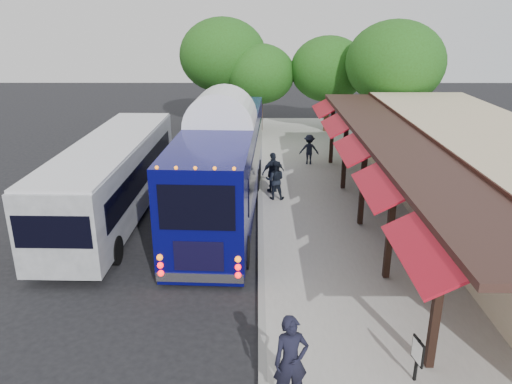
% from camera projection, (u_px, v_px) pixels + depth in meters
% --- Properties ---
extents(ground, '(90.00, 90.00, 0.00)m').
position_uv_depth(ground, '(260.00, 283.00, 15.05)').
color(ground, black).
rests_on(ground, ground).
extents(sidewalk, '(10.00, 40.00, 0.15)m').
position_uv_depth(sidewalk, '(392.00, 227.00, 18.77)').
color(sidewalk, '#9E9B93').
rests_on(sidewalk, ground).
extents(curb, '(0.20, 40.00, 0.16)m').
position_uv_depth(curb, '(261.00, 227.00, 18.79)').
color(curb, gray).
rests_on(curb, ground).
extents(station_shelter, '(8.15, 20.00, 3.60)m').
position_uv_depth(station_shelter, '(489.00, 183.00, 18.16)').
color(station_shelter, tan).
rests_on(station_shelter, ground).
extents(coach_bus, '(3.21, 12.51, 3.97)m').
position_uv_depth(coach_bus, '(223.00, 162.00, 19.68)').
color(coach_bus, '#070754').
rests_on(coach_bus, ground).
extents(city_bus, '(2.76, 11.48, 3.07)m').
position_uv_depth(city_bus, '(113.00, 176.00, 19.41)').
color(city_bus, gray).
rests_on(city_bus, ground).
extents(ped_a, '(0.80, 0.61, 1.98)m').
position_uv_depth(ped_a, '(291.00, 361.00, 9.96)').
color(ped_a, black).
rests_on(ped_a, sidewalk).
extents(ped_b, '(0.87, 0.70, 1.68)m').
position_uv_depth(ped_b, '(275.00, 180.00, 21.13)').
color(ped_b, black).
rests_on(ped_b, sidewalk).
extents(ped_c, '(1.14, 0.82, 1.80)m').
position_uv_depth(ped_c, '(273.00, 172.00, 21.92)').
color(ped_c, black).
rests_on(ped_c, sidewalk).
extents(ped_d, '(1.05, 0.65, 1.56)m').
position_uv_depth(ped_d, '(309.00, 149.00, 26.05)').
color(ped_d, black).
rests_on(ped_d, sidewalk).
extents(sign_board, '(0.13, 0.47, 1.04)m').
position_uv_depth(sign_board, '(418.00, 353.00, 10.63)').
color(sign_board, black).
rests_on(sign_board, sidewalk).
extents(tree_left, '(4.55, 4.55, 5.82)m').
position_uv_depth(tree_left, '(260.00, 74.00, 32.52)').
color(tree_left, '#382314').
rests_on(tree_left, ground).
extents(tree_mid, '(4.94, 4.94, 6.32)m').
position_uv_depth(tree_mid, '(329.00, 69.00, 32.15)').
color(tree_mid, '#382314').
rests_on(tree_mid, ground).
extents(tree_right, '(5.74, 5.74, 7.35)m').
position_uv_depth(tree_right, '(395.00, 63.00, 28.90)').
color(tree_right, '#382314').
rests_on(tree_right, ground).
extents(tree_far, '(5.81, 5.81, 7.43)m').
position_uv_depth(tree_far, '(223.00, 55.00, 33.34)').
color(tree_far, '#382314').
rests_on(tree_far, ground).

